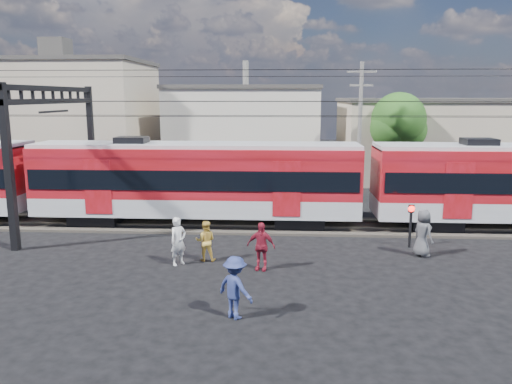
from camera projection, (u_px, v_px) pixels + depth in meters
ground at (243, 285)px, 17.26m from camera, size 120.00×120.00×0.00m
track_bed at (256, 225)px, 25.09m from camera, size 70.00×3.40×0.12m
rail_near at (255, 227)px, 24.33m from camera, size 70.00×0.12×0.12m
rail_far at (257, 219)px, 25.80m from camera, size 70.00×0.12×0.12m
commuter_train at (201, 179)px, 24.81m from camera, size 50.30×3.08×4.17m
catenary at (82, 123)px, 24.63m from camera, size 70.00×9.30×7.52m
building_west at (61, 118)px, 40.88m from camera, size 14.28×10.20×9.30m
building_midwest at (246, 129)px, 43.15m from camera, size 12.24×12.24×7.30m
building_mideast at (445, 139)px, 39.39m from camera, size 16.32×10.20×6.30m
utility_pole_mid at (360, 128)px, 30.77m from camera, size 1.80×0.24×8.50m
tree_near at (401, 123)px, 33.59m from camera, size 3.82×3.64×6.72m
pedestrian_a at (178, 241)px, 19.24m from camera, size 0.80×0.81×1.88m
pedestrian_b at (206, 241)px, 19.73m from camera, size 0.82×0.66×1.62m
pedestrian_c at (235, 287)px, 14.57m from camera, size 1.40×1.28×1.88m
pedestrian_d at (261, 246)px, 18.66m from camera, size 1.16×0.68×1.85m
pedestrian_e at (423, 233)px, 20.27m from camera, size 1.00×1.13×1.94m
crossing_signal at (411, 218)px, 21.37m from camera, size 0.27×0.27×1.89m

